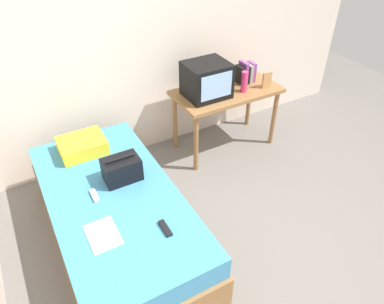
# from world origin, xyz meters

# --- Properties ---
(ground_plane) EXTENTS (8.00, 8.00, 0.00)m
(ground_plane) POSITION_xyz_m (0.00, 0.00, 0.00)
(ground_plane) COLOR slate
(wall_back) EXTENTS (5.20, 0.10, 2.60)m
(wall_back) POSITION_xyz_m (0.00, 2.00, 1.30)
(wall_back) COLOR beige
(wall_back) RESTS_ON ground
(bed) EXTENTS (1.00, 2.00, 0.55)m
(bed) POSITION_xyz_m (-0.99, 0.77, 0.27)
(bed) COLOR olive
(bed) RESTS_ON ground
(desk) EXTENTS (1.16, 0.60, 0.73)m
(desk) POSITION_xyz_m (0.60, 1.53, 0.64)
(desk) COLOR olive
(desk) RESTS_ON ground
(tv) EXTENTS (0.44, 0.39, 0.36)m
(tv) POSITION_xyz_m (0.34, 1.53, 0.91)
(tv) COLOR black
(tv) RESTS_ON desk
(water_bottle) EXTENTS (0.07, 0.07, 0.23)m
(water_bottle) POSITION_xyz_m (0.74, 1.41, 0.84)
(water_bottle) COLOR #E53372
(water_bottle) RESTS_ON desk
(book_row) EXTENTS (0.20, 0.16, 0.24)m
(book_row) POSITION_xyz_m (0.89, 1.60, 0.84)
(book_row) COLOR black
(book_row) RESTS_ON desk
(picture_frame) EXTENTS (0.11, 0.02, 0.18)m
(picture_frame) POSITION_xyz_m (1.01, 1.37, 0.82)
(picture_frame) COLOR #B27F4C
(picture_frame) RESTS_ON desk
(pillow) EXTENTS (0.41, 0.33, 0.13)m
(pillow) POSITION_xyz_m (-1.03, 1.45, 0.61)
(pillow) COLOR yellow
(pillow) RESTS_ON bed
(handbag) EXTENTS (0.30, 0.20, 0.22)m
(handbag) POSITION_xyz_m (-0.84, 0.91, 0.65)
(handbag) COLOR black
(handbag) RESTS_ON bed
(magazine) EXTENTS (0.21, 0.29, 0.01)m
(magazine) POSITION_xyz_m (-1.18, 0.41, 0.55)
(magazine) COLOR white
(magazine) RESTS_ON bed
(remote_dark) EXTENTS (0.04, 0.16, 0.02)m
(remote_dark) POSITION_xyz_m (-0.77, 0.24, 0.56)
(remote_dark) COLOR black
(remote_dark) RESTS_ON bed
(remote_silver) EXTENTS (0.04, 0.14, 0.02)m
(remote_silver) POSITION_xyz_m (-1.12, 0.82, 0.56)
(remote_silver) COLOR #B7B7BC
(remote_silver) RESTS_ON bed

